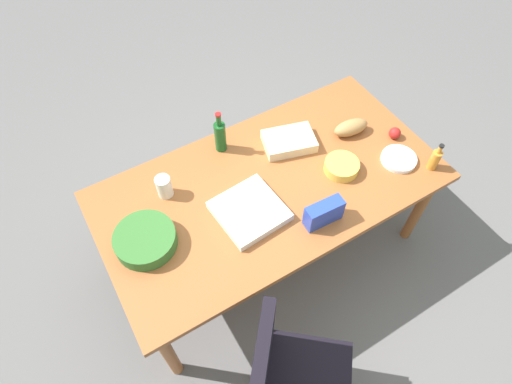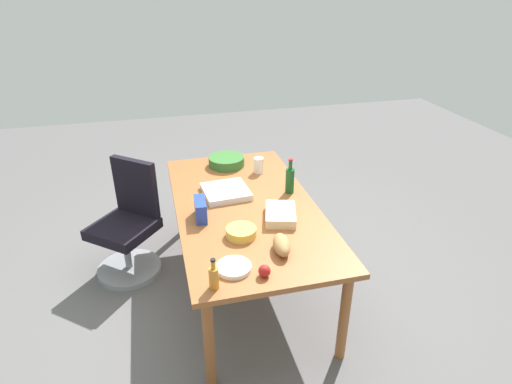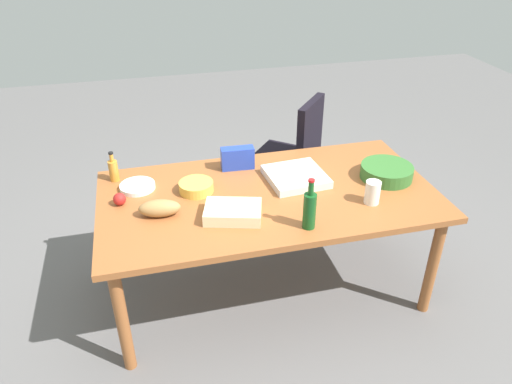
# 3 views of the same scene
# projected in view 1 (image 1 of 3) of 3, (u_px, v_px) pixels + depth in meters

# --- Properties ---
(ground_plane) EXTENTS (10.00, 10.00, 0.00)m
(ground_plane) POSITION_uv_depth(u_px,v_px,m) (268.00, 246.00, 3.21)
(ground_plane) COLOR #605D5E
(conference_table) EXTENTS (2.07, 1.09, 0.77)m
(conference_table) POSITION_uv_depth(u_px,v_px,m) (270.00, 191.00, 2.64)
(conference_table) COLOR #97552B
(conference_table) RESTS_ON ground
(office_chair) EXTENTS (0.68, 0.68, 1.01)m
(office_chair) POSITION_uv_depth(u_px,v_px,m) (292.00, 384.00, 2.27)
(office_chair) COLOR gray
(office_chair) RESTS_ON ground
(chip_bowl) EXTENTS (0.24, 0.24, 0.06)m
(chip_bowl) POSITION_uv_depth(u_px,v_px,m) (342.00, 166.00, 2.62)
(chip_bowl) COLOR gold
(chip_bowl) RESTS_ON conference_table
(apple_red) EXTENTS (0.08, 0.08, 0.08)m
(apple_red) POSITION_uv_depth(u_px,v_px,m) (395.00, 133.00, 2.77)
(apple_red) COLOR #B01F1C
(apple_red) RESTS_ON conference_table
(dressing_bottle) EXTENTS (0.07, 0.07, 0.20)m
(dressing_bottle) POSITION_uv_depth(u_px,v_px,m) (435.00, 159.00, 2.59)
(dressing_bottle) COLOR orange
(dressing_bottle) RESTS_ON conference_table
(bread_loaf) EXTENTS (0.25, 0.14, 0.10)m
(bread_loaf) POSITION_uv_depth(u_px,v_px,m) (351.00, 128.00, 2.78)
(bread_loaf) COLOR #A77A45
(bread_loaf) RESTS_ON conference_table
(mayo_jar) EXTENTS (0.11, 0.11, 0.14)m
(mayo_jar) POSITION_uv_depth(u_px,v_px,m) (164.00, 187.00, 2.48)
(mayo_jar) COLOR white
(mayo_jar) RESTS_ON conference_table
(pizza_box) EXTENTS (0.39, 0.39, 0.05)m
(pizza_box) POSITION_uv_depth(u_px,v_px,m) (249.00, 211.00, 2.44)
(pizza_box) COLOR silver
(pizza_box) RESTS_ON conference_table
(sheet_cake) EXTENTS (0.37, 0.30, 0.07)m
(sheet_cake) POSITION_uv_depth(u_px,v_px,m) (289.00, 141.00, 2.73)
(sheet_cake) COLOR beige
(sheet_cake) RESTS_ON conference_table
(salad_bowl) EXTENTS (0.35, 0.35, 0.09)m
(salad_bowl) POSITION_uv_depth(u_px,v_px,m) (145.00, 239.00, 2.31)
(salad_bowl) COLOR #32682B
(salad_bowl) RESTS_ON conference_table
(chip_bag_blue) EXTENTS (0.22, 0.09, 0.15)m
(chip_bag_blue) POSITION_uv_depth(u_px,v_px,m) (324.00, 213.00, 2.37)
(chip_bag_blue) COLOR #243FAE
(chip_bag_blue) RESTS_ON conference_table
(wine_bottle) EXTENTS (0.09, 0.09, 0.30)m
(wine_bottle) POSITION_uv_depth(u_px,v_px,m) (220.00, 136.00, 2.65)
(wine_bottle) COLOR #144D1D
(wine_bottle) RESTS_ON conference_table
(paper_plate_stack) EXTENTS (0.23, 0.23, 0.03)m
(paper_plate_stack) POSITION_uv_depth(u_px,v_px,m) (399.00, 159.00, 2.67)
(paper_plate_stack) COLOR white
(paper_plate_stack) RESTS_ON conference_table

